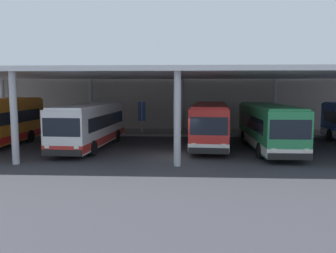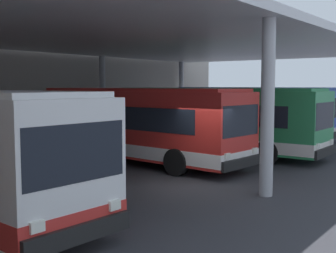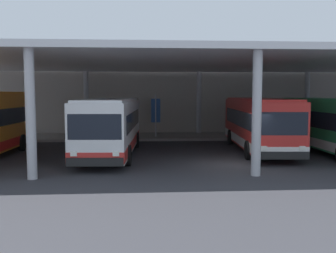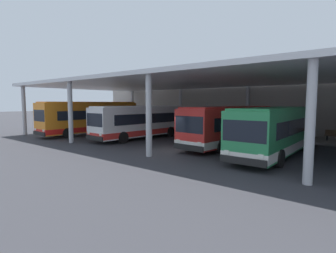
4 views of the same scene
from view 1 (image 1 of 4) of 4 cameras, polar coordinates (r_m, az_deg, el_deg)
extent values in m
plane|color=#333338|center=(22.06, 1.69, -5.03)|extent=(200.00, 200.00, 0.00)
cube|color=gray|center=(33.65, 2.16, -0.98)|extent=(42.00, 4.50, 0.18)
cube|color=#ADA399|center=(36.65, 2.26, 4.59)|extent=(48.00, 1.60, 6.53)
cube|color=silver|center=(27.16, 2.00, 8.53)|extent=(40.00, 17.00, 0.30)
cylinder|color=#B2B2B7|center=(39.98, -25.39, 3.21)|extent=(0.40, 0.40, 5.25)
cylinder|color=#B2B2B7|center=(21.54, -23.90, 1.22)|extent=(0.40, 0.40, 5.25)
cylinder|color=#B2B2B7|center=(36.50, -12.49, 3.43)|extent=(0.40, 0.40, 5.25)
cylinder|color=#B2B2B7|center=(19.21, 1.53, 1.21)|extent=(0.40, 0.40, 5.25)
cylinder|color=#B2B2B7|center=(35.18, 2.22, 3.48)|extent=(0.40, 0.40, 5.25)
cylinder|color=#B2B2B7|center=(36.25, 17.03, 3.29)|extent=(0.40, 0.40, 5.25)
cylinder|color=black|center=(31.22, -25.67, -1.40)|extent=(0.31, 1.01, 1.00)
cylinder|color=black|center=(30.06, -21.64, -1.49)|extent=(0.31, 1.01, 1.00)
cube|color=white|center=(26.10, -12.54, 0.35)|extent=(3.10, 10.53, 2.70)
cube|color=red|center=(26.22, -12.49, -1.83)|extent=(3.12, 10.55, 0.50)
cube|color=black|center=(26.21, -12.45, 1.03)|extent=(3.03, 8.66, 0.90)
cube|color=black|center=(21.29, -17.03, -0.13)|extent=(2.30, 0.25, 1.10)
cube|color=black|center=(21.41, -17.00, -4.15)|extent=(2.46, 0.30, 0.36)
cube|color=white|center=(26.00, -12.61, 3.44)|extent=(2.87, 10.10, 0.12)
cube|color=yellow|center=(21.24, -17.07, 2.08)|extent=(1.75, 0.22, 0.28)
cube|color=white|center=(21.74, -19.20, -3.13)|extent=(0.28, 0.10, 0.20)
cube|color=white|center=(21.03, -14.77, -3.30)|extent=(0.28, 0.10, 0.20)
cylinder|color=black|center=(23.73, -17.80, -3.30)|extent=(0.34, 1.01, 1.00)
cylinder|color=black|center=(22.84, -12.17, -3.50)|extent=(0.34, 1.01, 1.00)
cylinder|color=black|center=(29.32, -12.95, -1.39)|extent=(0.34, 1.01, 1.00)
cylinder|color=black|center=(28.61, -8.31, -1.49)|extent=(0.34, 1.01, 1.00)
cube|color=red|center=(26.31, 6.86, 0.50)|extent=(3.32, 10.57, 2.70)
cube|color=white|center=(26.43, 6.84, -1.66)|extent=(3.34, 10.59, 0.50)
cube|color=black|center=(26.44, 6.88, 1.18)|extent=(3.21, 8.70, 0.90)
cube|color=black|center=(21.16, 6.70, 0.07)|extent=(2.30, 0.30, 1.10)
cube|color=black|center=(21.28, 6.64, -3.98)|extent=(2.45, 0.35, 0.36)
cube|color=red|center=(26.21, 6.90, 3.57)|extent=(3.08, 10.13, 0.12)
cube|color=yellow|center=(21.11, 6.73, 2.29)|extent=(1.75, 0.26, 0.28)
cube|color=white|center=(21.26, 4.22, -3.01)|extent=(0.29, 0.10, 0.20)
cube|color=white|center=(21.24, 9.09, -3.08)|extent=(0.29, 0.10, 0.20)
cylinder|color=black|center=(23.32, 3.71, -3.18)|extent=(0.36, 1.02, 1.00)
cylinder|color=black|center=(23.29, 9.74, -3.27)|extent=(0.36, 1.02, 1.00)
cylinder|color=black|center=(29.33, 4.51, -1.25)|extent=(0.36, 1.02, 1.00)
cylinder|color=black|center=(29.31, 9.30, -1.32)|extent=(0.36, 1.02, 1.00)
cube|color=#28844C|center=(25.38, 16.11, 0.09)|extent=(2.51, 10.40, 2.70)
cube|color=white|center=(25.50, 16.04, -2.15)|extent=(2.53, 10.42, 0.50)
cube|color=black|center=(25.50, 16.06, 0.79)|extent=(2.54, 8.53, 0.90)
cube|color=black|center=(20.39, 19.40, -0.48)|extent=(2.30, 0.12, 1.10)
cube|color=black|center=(20.53, 19.32, -4.67)|extent=(2.45, 0.16, 0.36)
cube|color=#2A8B50|center=(25.28, 16.21, 3.27)|extent=(2.31, 9.99, 0.12)
cube|color=yellow|center=(20.35, 19.46, 1.83)|extent=(1.75, 0.12, 0.28)
cube|color=white|center=(20.24, 16.90, -3.73)|extent=(0.28, 0.08, 0.20)
cube|color=white|center=(20.75, 21.74, -3.66)|extent=(0.28, 0.08, 0.20)
cylinder|color=black|center=(22.16, 14.81, -3.87)|extent=(0.28, 1.00, 1.00)
cylinder|color=black|center=(22.79, 20.86, -3.80)|extent=(0.28, 1.00, 1.00)
cylinder|color=black|center=(28.07, 12.28, -1.71)|extent=(0.28, 1.00, 1.00)
cylinder|color=black|center=(28.57, 17.14, -1.71)|extent=(0.28, 1.00, 1.00)
cylinder|color=black|center=(31.60, 25.02, -1.28)|extent=(0.32, 1.01, 1.00)
cube|color=brown|center=(34.58, 16.77, -0.15)|extent=(1.80, 0.44, 0.08)
cube|color=brown|center=(34.74, 16.70, 0.30)|extent=(1.80, 0.06, 0.44)
cube|color=#2D2D33|center=(34.44, 15.62, -0.51)|extent=(0.10, 0.36, 0.45)
cube|color=#2D2D33|center=(34.77, 17.87, -0.52)|extent=(0.10, 0.36, 0.45)
cylinder|color=#236638|center=(34.29, 12.16, -0.07)|extent=(0.48, 0.48, 0.90)
cylinder|color=black|center=(34.24, 12.17, 0.74)|extent=(0.52, 0.52, 0.08)
cylinder|color=#B2B2B7|center=(32.95, -4.30, 1.81)|extent=(0.12, 0.12, 3.20)
cube|color=#285199|center=(32.90, -4.31, 2.47)|extent=(0.70, 0.04, 1.80)
camera|label=2|loc=(18.75, -40.18, 1.67)|focal=47.94mm
camera|label=3|loc=(6.38, -54.10, -3.77)|focal=41.14mm
camera|label=4|loc=(13.01, 60.75, -0.56)|focal=28.02mm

